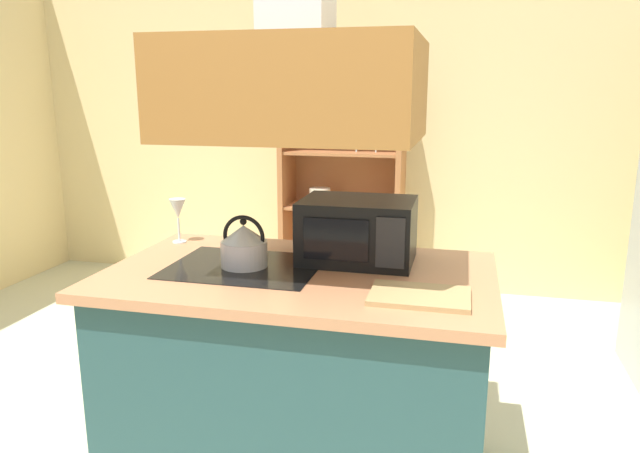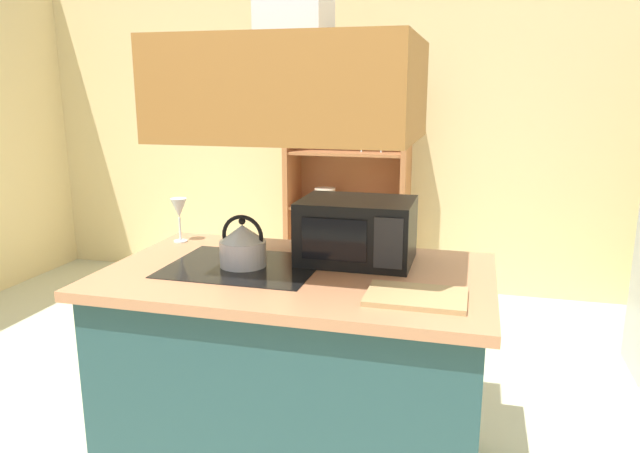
% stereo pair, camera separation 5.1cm
% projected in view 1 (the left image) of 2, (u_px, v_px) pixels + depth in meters
% --- Properties ---
extents(wall_back, '(6.00, 0.12, 2.70)m').
position_uv_depth(wall_back, '(379.00, 121.00, 4.72)').
color(wall_back, beige).
rests_on(wall_back, ground).
extents(kitchen_island, '(1.52, 0.92, 0.90)m').
position_uv_depth(kitchen_island, '(300.00, 374.00, 2.43)').
color(kitchen_island, '#234445').
rests_on(kitchen_island, ground).
extents(range_hood, '(0.90, 0.70, 1.28)m').
position_uv_depth(range_hood, '(297.00, 55.00, 2.14)').
color(range_hood, brown).
extents(dish_cabinet, '(0.95, 0.40, 1.72)m').
position_uv_depth(dish_cabinet, '(343.00, 197.00, 4.70)').
color(dish_cabinet, '#AC673B').
rests_on(dish_cabinet, ground).
extents(kettle, '(0.19, 0.19, 0.21)m').
position_uv_depth(kettle, '(244.00, 245.00, 2.36)').
color(kettle, '#B6B4BD').
rests_on(kettle, kitchen_island).
extents(cutting_board, '(0.34, 0.24, 0.02)m').
position_uv_depth(cutting_board, '(420.00, 296.00, 2.02)').
color(cutting_board, tan).
rests_on(cutting_board, kitchen_island).
extents(microwave, '(0.46, 0.35, 0.26)m').
position_uv_depth(microwave, '(358.00, 230.00, 2.44)').
color(microwave, black).
rests_on(microwave, kitchen_island).
extents(wine_glass_on_counter, '(0.08, 0.08, 0.21)m').
position_uv_depth(wine_glass_on_counter, '(178.00, 210.00, 2.73)').
color(wine_glass_on_counter, silver).
rests_on(wine_glass_on_counter, kitchen_island).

